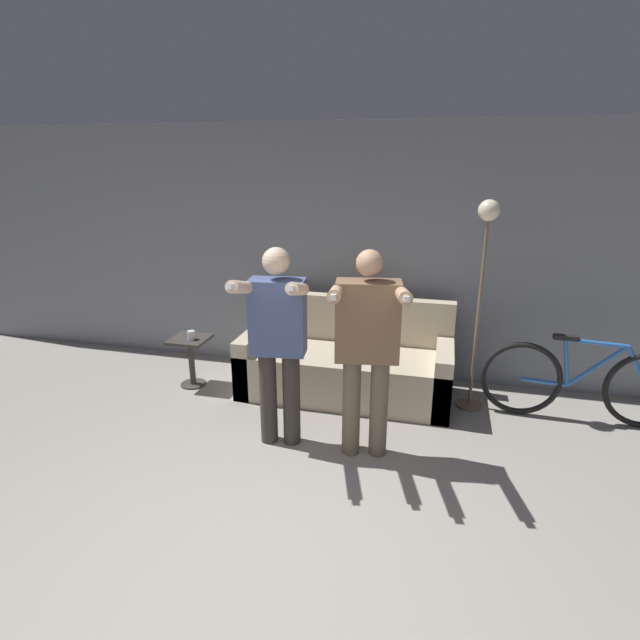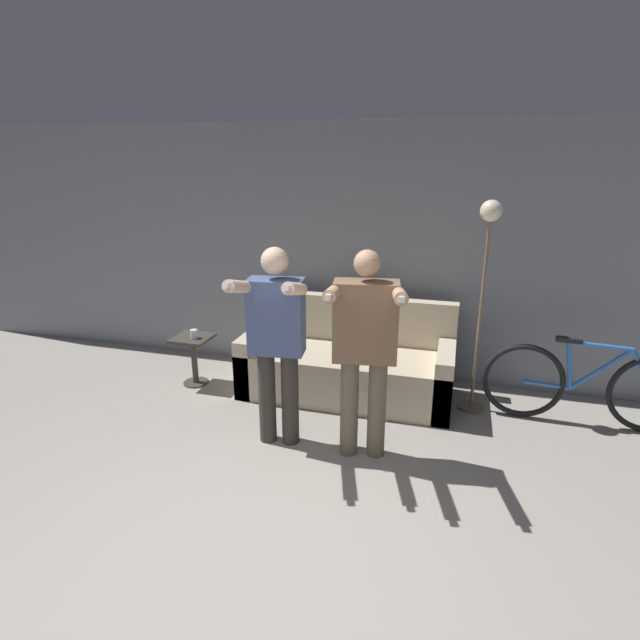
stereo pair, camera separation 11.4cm
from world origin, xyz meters
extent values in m
plane|color=gray|center=(0.00, 0.00, 0.00)|extent=(16.00, 16.00, 0.00)
cube|color=gray|center=(0.00, 3.16, 1.30)|extent=(10.00, 0.05, 2.60)
cube|color=beige|center=(0.04, 2.53, 0.23)|extent=(2.03, 0.83, 0.45)
cube|color=beige|center=(0.04, 2.88, 0.69)|extent=(2.03, 0.14, 0.47)
cube|color=beige|center=(-0.90, 2.53, 0.30)|extent=(0.16, 0.83, 0.59)
cube|color=beige|center=(0.97, 2.53, 0.30)|extent=(0.16, 0.83, 0.59)
cylinder|color=#38332D|center=(-0.40, 1.54, 0.39)|extent=(0.14, 0.14, 0.79)
cylinder|color=#38332D|center=(-0.21, 1.56, 0.39)|extent=(0.14, 0.14, 0.79)
cube|color=#475684|center=(-0.31, 1.55, 1.08)|extent=(0.45, 0.27, 0.59)
sphere|color=beige|center=(-0.31, 1.55, 1.52)|extent=(0.21, 0.21, 0.21)
cylinder|color=beige|center=(-0.48, 1.29, 1.37)|extent=(0.15, 0.51, 0.22)
cube|color=white|center=(-0.45, 1.05, 1.44)|extent=(0.05, 0.13, 0.07)
cylinder|color=beige|center=(-0.08, 1.34, 1.37)|extent=(0.15, 0.51, 0.22)
cube|color=white|center=(-0.05, 1.10, 1.44)|extent=(0.05, 0.13, 0.07)
cylinder|color=#6B604C|center=(0.28, 1.53, 0.40)|extent=(0.14, 0.14, 0.80)
cylinder|color=#6B604C|center=(0.49, 1.57, 0.40)|extent=(0.14, 0.14, 0.80)
cube|color=brown|center=(0.39, 1.55, 1.11)|extent=(0.50, 0.29, 0.60)
sphere|color=tan|center=(0.39, 1.55, 1.54)|extent=(0.19, 0.19, 0.19)
cylinder|color=tan|center=(0.21, 1.27, 1.38)|extent=(0.17, 0.52, 0.17)
cube|color=white|center=(0.25, 1.03, 1.42)|extent=(0.06, 0.13, 0.06)
cylinder|color=tan|center=(0.65, 1.34, 1.38)|extent=(0.17, 0.52, 0.17)
cube|color=white|center=(0.69, 1.10, 1.42)|extent=(0.06, 0.13, 0.06)
ellipsoid|color=tan|center=(0.10, 2.88, 1.00)|extent=(0.39, 0.12, 0.15)
sphere|color=tan|center=(0.27, 2.88, 1.05)|extent=(0.12, 0.12, 0.12)
ellipsoid|color=tan|center=(-0.10, 2.90, 0.94)|extent=(0.21, 0.04, 0.04)
cone|color=tan|center=(0.25, 2.86, 1.10)|extent=(0.04, 0.04, 0.03)
cone|color=tan|center=(0.25, 2.90, 1.10)|extent=(0.04, 0.04, 0.03)
cylinder|color=#756047|center=(1.23, 2.57, 0.01)|extent=(0.24, 0.24, 0.02)
cylinder|color=#756047|center=(1.23, 2.57, 0.89)|extent=(0.03, 0.03, 1.77)
sphere|color=#F4E5C1|center=(1.23, 2.57, 1.83)|extent=(0.18, 0.18, 0.18)
cylinder|color=#38332D|center=(-1.53, 2.36, 0.01)|extent=(0.26, 0.26, 0.02)
cylinder|color=#38332D|center=(-1.53, 2.36, 0.24)|extent=(0.06, 0.06, 0.49)
cube|color=#38332D|center=(-1.53, 2.36, 0.50)|extent=(0.37, 0.37, 0.03)
cylinder|color=silver|center=(-1.49, 2.33, 0.56)|extent=(0.07, 0.07, 0.09)
torus|color=black|center=(1.65, 2.53, 0.35)|extent=(0.70, 0.05, 0.70)
cylinder|color=blue|center=(2.25, 2.53, 0.54)|extent=(0.45, 0.04, 0.43)
cylinder|color=blue|center=(2.00, 2.53, 0.54)|extent=(0.11, 0.04, 0.43)
cylinder|color=blue|center=(2.21, 2.53, 0.75)|extent=(0.49, 0.04, 0.05)
cylinder|color=blue|center=(1.85, 2.53, 0.34)|extent=(0.39, 0.04, 0.05)
cube|color=black|center=(1.97, 2.53, 0.77)|extent=(0.20, 0.07, 0.04)
camera|label=1|loc=(0.90, -1.90, 2.24)|focal=28.00mm
camera|label=2|loc=(1.01, -1.87, 2.24)|focal=28.00mm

